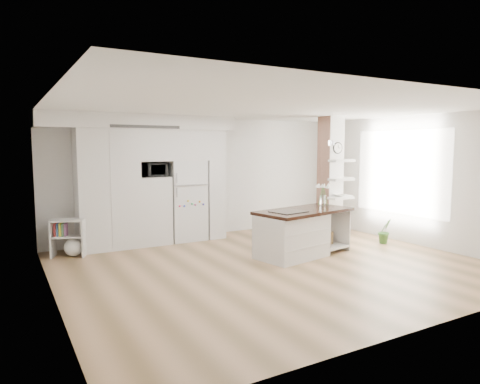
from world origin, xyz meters
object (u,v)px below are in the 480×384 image
object	(u,v)px
floor_plant_a	(385,231)
bookshelf	(70,240)
kitchen_island	(296,232)
refrigerator	(186,200)

from	to	relation	value
floor_plant_a	bookshelf	bearing A→B (deg)	160.34
kitchen_island	bookshelf	world-z (taller)	kitchen_island
kitchen_island	floor_plant_a	world-z (taller)	kitchen_island
refrigerator	floor_plant_a	xyz separation A→B (m)	(3.52, -2.43, -0.61)
bookshelf	floor_plant_a	xyz separation A→B (m)	(5.97, -2.13, -0.04)
bookshelf	floor_plant_a	distance (m)	6.34
bookshelf	kitchen_island	bearing A→B (deg)	-7.51
refrigerator	bookshelf	bearing A→B (deg)	-173.02
kitchen_island	bookshelf	xyz separation A→B (m)	(-3.68, 2.08, -0.15)
kitchen_island	bookshelf	bearing A→B (deg)	139.47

